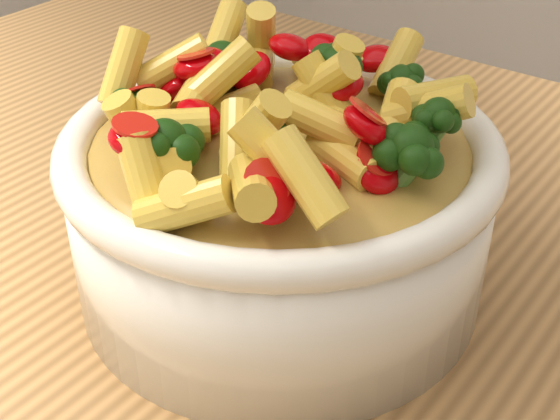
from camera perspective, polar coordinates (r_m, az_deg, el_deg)
The scene contains 3 objects.
table at distance 0.58m, azimuth 3.48°, elevation -13.29°, with size 1.20×0.80×0.90m.
serving_bowl at distance 0.48m, azimuth 0.00°, elevation 0.14°, with size 0.26×0.26×0.11m.
pasta_salad at distance 0.45m, azimuth 0.00°, elevation 7.70°, with size 0.21×0.21×0.05m.
Camera 1 is at (0.21, -0.34, 1.22)m, focal length 50.00 mm.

